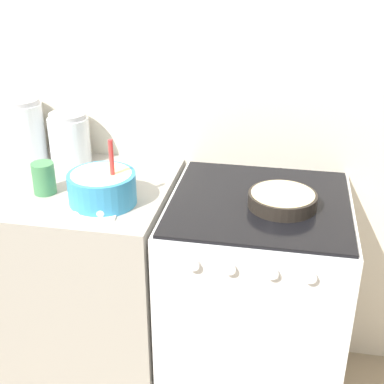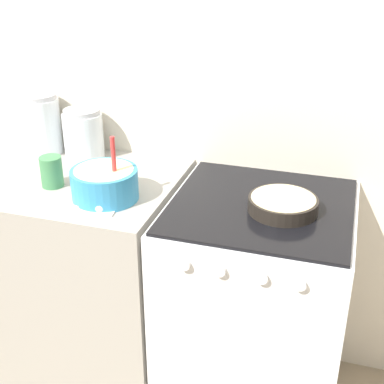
{
  "view_description": "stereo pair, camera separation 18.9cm",
  "coord_description": "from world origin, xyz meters",
  "px_view_note": "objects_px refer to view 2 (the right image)",
  "views": [
    {
      "loc": [
        0.43,
        -1.42,
        1.81
      ],
      "look_at": [
        0.11,
        0.25,
        0.98
      ],
      "focal_mm": 50.0,
      "sensor_mm": 36.0,
      "label": 1
    },
    {
      "loc": [
        0.61,
        -1.37,
        1.81
      ],
      "look_at": [
        0.11,
        0.25,
        0.98
      ],
      "focal_mm": 50.0,
      "sensor_mm": 36.0,
      "label": 2
    }
  ],
  "objects_px": {
    "storage_jar_left": "(41,128)",
    "stove": "(255,309)",
    "mixing_bowl": "(105,182)",
    "storage_jar_middle": "(84,137)",
    "baking_pan": "(283,204)",
    "tin_can": "(52,172)"
  },
  "relations": [
    {
      "from": "stove",
      "to": "storage_jar_left",
      "type": "distance_m",
      "value": 1.19
    },
    {
      "from": "tin_can",
      "to": "storage_jar_middle",
      "type": "bearing_deg",
      "value": 93.83
    },
    {
      "from": "mixing_bowl",
      "to": "storage_jar_middle",
      "type": "bearing_deg",
      "value": 127.1
    },
    {
      "from": "stove",
      "to": "mixing_bowl",
      "type": "height_order",
      "value": "mixing_bowl"
    },
    {
      "from": "stove",
      "to": "storage_jar_middle",
      "type": "bearing_deg",
      "value": 164.74
    },
    {
      "from": "mixing_bowl",
      "to": "storage_jar_left",
      "type": "bearing_deg",
      "value": 143.32
    },
    {
      "from": "tin_can",
      "to": "storage_jar_left",
      "type": "bearing_deg",
      "value": 126.1
    },
    {
      "from": "mixing_bowl",
      "to": "storage_jar_left",
      "type": "distance_m",
      "value": 0.58
    },
    {
      "from": "storage_jar_middle",
      "to": "tin_can",
      "type": "relative_size",
      "value": 1.78
    },
    {
      "from": "stove",
      "to": "storage_jar_left",
      "type": "bearing_deg",
      "value": 167.68
    },
    {
      "from": "storage_jar_middle",
      "to": "mixing_bowl",
      "type": "bearing_deg",
      "value": -52.9
    },
    {
      "from": "stove",
      "to": "tin_can",
      "type": "height_order",
      "value": "tin_can"
    },
    {
      "from": "mixing_bowl",
      "to": "baking_pan",
      "type": "bearing_deg",
      "value": 8.15
    },
    {
      "from": "storage_jar_middle",
      "to": "baking_pan",
      "type": "bearing_deg",
      "value": -15.88
    },
    {
      "from": "storage_jar_left",
      "to": "stove",
      "type": "bearing_deg",
      "value": -12.32
    },
    {
      "from": "storage_jar_left",
      "to": "baking_pan",
      "type": "bearing_deg",
      "value": -13.06
    },
    {
      "from": "storage_jar_middle",
      "to": "tin_can",
      "type": "xyz_separation_m",
      "value": [
        0.02,
        -0.31,
        -0.03
      ]
    },
    {
      "from": "storage_jar_left",
      "to": "mixing_bowl",
      "type": "bearing_deg",
      "value": -36.68
    },
    {
      "from": "storage_jar_left",
      "to": "storage_jar_middle",
      "type": "distance_m",
      "value": 0.2
    },
    {
      "from": "mixing_bowl",
      "to": "tin_can",
      "type": "height_order",
      "value": "mixing_bowl"
    },
    {
      "from": "baking_pan",
      "to": "storage_jar_left",
      "type": "height_order",
      "value": "storage_jar_left"
    },
    {
      "from": "storage_jar_middle",
      "to": "tin_can",
      "type": "distance_m",
      "value": 0.31
    }
  ]
}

